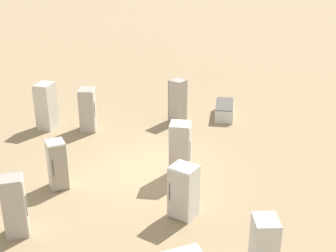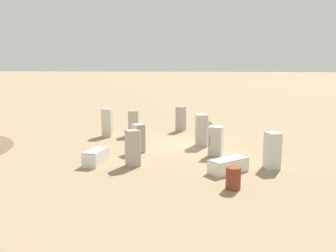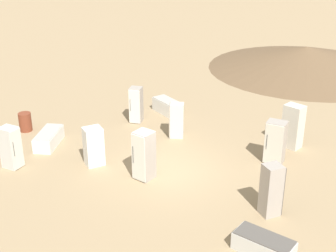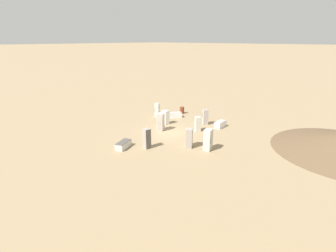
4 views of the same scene
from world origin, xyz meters
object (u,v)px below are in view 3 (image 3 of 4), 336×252
object	(u,v)px
discarded_fridge_5	(264,245)
rusty_barrel	(25,122)
discarded_fridge_2	(93,146)
discarded_fridge_4	(293,126)
discarded_fridge_7	(272,190)
discarded_fridge_8	(166,106)
discarded_fridge_6	(11,147)
discarded_fridge_0	(177,120)
discarded_fridge_10	(144,155)
discarded_fridge_1	(49,138)
discarded_fridge_3	(275,142)
discarded_fridge_9	(136,105)

from	to	relation	value
discarded_fridge_5	rusty_barrel	xyz separation A→B (m)	(-12.59, -3.47, 0.14)
discarded_fridge_2	discarded_fridge_4	bearing A→B (deg)	-16.40
discarded_fridge_7	discarded_fridge_2	bearing A→B (deg)	-140.84
discarded_fridge_8	discarded_fridge_6	bearing A→B (deg)	-171.35
discarded_fridge_0	discarded_fridge_10	size ratio (longest dim) A/B	0.83
discarded_fridge_6	discarded_fridge_8	distance (m)	8.49
discarded_fridge_2	discarded_fridge_6	distance (m)	3.24
discarded_fridge_1	discarded_fridge_2	bearing A→B (deg)	148.45
discarded_fridge_4	discarded_fridge_10	distance (m)	6.87
discarded_fridge_10	rusty_barrel	world-z (taller)	discarded_fridge_10
discarded_fridge_3	discarded_fridge_1	bearing A→B (deg)	17.99
discarded_fridge_7	discarded_fridge_8	world-z (taller)	discarded_fridge_7
rusty_barrel	discarded_fridge_8	bearing A→B (deg)	77.72
discarded_fridge_4	discarded_fridge_8	size ratio (longest dim) A/B	1.21
discarded_fridge_7	rusty_barrel	bearing A→B (deg)	-146.05
discarded_fridge_8	discarded_fridge_9	bearing A→B (deg)	-175.78
discarded_fridge_6	discarded_fridge_10	world-z (taller)	discarded_fridge_10
discarded_fridge_4	discarded_fridge_9	distance (m)	7.49
discarded_fridge_2	discarded_fridge_8	size ratio (longest dim) A/B	1.01
discarded_fridge_5	discarded_fridge_6	world-z (taller)	discarded_fridge_6
discarded_fridge_6	discarded_fridge_7	size ratio (longest dim) A/B	0.93
discarded_fridge_0	discarded_fridge_1	distance (m)	5.72
discarded_fridge_9	discarded_fridge_3	bearing A→B (deg)	157.72
discarded_fridge_6	discarded_fridge_7	bearing A→B (deg)	98.06
discarded_fridge_3	rusty_barrel	world-z (taller)	discarded_fridge_3
discarded_fridge_6	discarded_fridge_9	xyz separation A→B (m)	(-1.53, 6.41, 0.02)
discarded_fridge_0	discarded_fridge_3	xyz separation A→B (m)	(4.17, 2.08, 0.09)
discarded_fridge_7	discarded_fridge_9	distance (m)	9.38
discarded_fridge_7	rusty_barrel	world-z (taller)	discarded_fridge_7
discarded_fridge_6	discarded_fridge_10	xyz separation A→B (m)	(3.52, 4.07, 0.11)
discarded_fridge_7	discarded_fridge_8	xyz separation A→B (m)	(-9.64, 1.78, -0.57)
discarded_fridge_9	rusty_barrel	size ratio (longest dim) A/B	1.99
discarded_fridge_1	discarded_fridge_6	world-z (taller)	discarded_fridge_6
discarded_fridge_6	discarded_fridge_8	world-z (taller)	discarded_fridge_6
rusty_barrel	discarded_fridge_4	bearing A→B (deg)	50.54
discarded_fridge_8	discarded_fridge_10	size ratio (longest dim) A/B	0.83
discarded_fridge_1	discarded_fridge_6	xyz separation A→B (m)	(1.20, -1.88, 0.54)
discarded_fridge_9	rusty_barrel	world-z (taller)	discarded_fridge_9
discarded_fridge_4	discarded_fridge_6	distance (m)	11.76
discarded_fridge_4	discarded_fridge_8	world-z (taller)	discarded_fridge_4
discarded_fridge_5	discarded_fridge_10	size ratio (longest dim) A/B	1.00
discarded_fridge_3	discarded_fridge_8	bearing A→B (deg)	-23.46
discarded_fridge_5	discarded_fridge_6	distance (m)	10.54
discarded_fridge_0	discarded_fridge_8	world-z (taller)	discarded_fridge_0
discarded_fridge_6	discarded_fridge_8	size ratio (longest dim) A/B	1.08
discarded_fridge_2	discarded_fridge_5	size ratio (longest dim) A/B	0.83
discarded_fridge_1	discarded_fridge_3	bearing A→B (deg)	177.24
discarded_fridge_1	discarded_fridge_7	distance (m)	10.19
discarded_fridge_1	discarded_fridge_9	distance (m)	4.57
discarded_fridge_0	discarded_fridge_5	distance (m)	8.64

